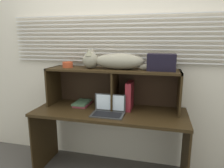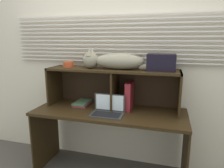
% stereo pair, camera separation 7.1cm
% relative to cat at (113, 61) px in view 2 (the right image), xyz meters
% --- Properties ---
extents(back_panel_with_blinds, '(4.40, 0.08, 2.50)m').
position_rel_cat_xyz_m(back_panel_with_blinds, '(-0.02, 0.22, -0.01)').
color(back_panel_with_blinds, beige).
rests_on(back_panel_with_blinds, ground).
extents(desk, '(1.60, 0.60, 0.75)m').
position_rel_cat_xyz_m(desk, '(-0.02, -0.12, -0.65)').
color(desk, black).
rests_on(desk, ground).
extents(hutch_shelf_unit, '(1.43, 0.34, 0.43)m').
position_rel_cat_xyz_m(hutch_shelf_unit, '(-0.01, 0.03, -0.21)').
color(hutch_shelf_unit, black).
rests_on(hutch_shelf_unit, desk).
extents(cat, '(0.92, 0.19, 0.22)m').
position_rel_cat_xyz_m(cat, '(0.00, 0.00, 0.00)').
color(cat, gray).
rests_on(cat, hutch_shelf_unit).
extents(laptop, '(0.32, 0.21, 0.19)m').
position_rel_cat_xyz_m(laptop, '(-0.00, -0.21, -0.48)').
color(laptop, '#333333').
rests_on(laptop, desk).
extents(binder_upright, '(0.06, 0.24, 0.30)m').
position_rel_cat_xyz_m(binder_upright, '(0.18, 0.00, -0.37)').
color(binder_upright, maroon).
rests_on(binder_upright, desk).
extents(book_stack, '(0.17, 0.26, 0.04)m').
position_rel_cat_xyz_m(book_stack, '(-0.37, 0.00, -0.50)').
color(book_stack, maroon).
rests_on(book_stack, desk).
extents(small_basket, '(0.11, 0.11, 0.06)m').
position_rel_cat_xyz_m(small_basket, '(-0.53, 0.00, -0.05)').
color(small_basket, '#B94424').
rests_on(small_basket, hutch_shelf_unit).
extents(storage_box, '(0.28, 0.17, 0.17)m').
position_rel_cat_xyz_m(storage_box, '(0.49, 0.00, -0.00)').
color(storage_box, black).
rests_on(storage_box, hutch_shelf_unit).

